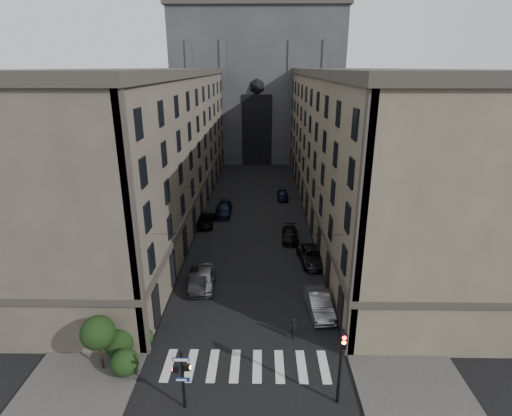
{
  "coord_description": "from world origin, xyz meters",
  "views": [
    {
      "loc": [
        0.98,
        -16.81,
        19.03
      ],
      "look_at": [
        0.56,
        12.19,
        8.77
      ],
      "focal_mm": 28.0,
      "sensor_mm": 36.0,
      "label": 1
    }
  ],
  "objects_px": {
    "pedestrian_signal_left": "(182,375)",
    "car_right_midfar": "(290,235)",
    "car_left_midfar": "(205,221)",
    "pedestrian": "(293,328)",
    "car_right_midnear": "(312,256)",
    "car_left_far": "(223,209)",
    "traffic_light_right": "(341,358)",
    "car_right_far": "(283,195)",
    "gothic_tower": "(258,73)",
    "car_right_near": "(319,303)",
    "car_left_near": "(204,279)",
    "car_left_midnear": "(198,281)"
  },
  "relations": [
    {
      "from": "pedestrian_signal_left",
      "to": "pedestrian",
      "type": "height_order",
      "value": "pedestrian_signal_left"
    },
    {
      "from": "car_right_near",
      "to": "pedestrian_signal_left",
      "type": "bearing_deg",
      "value": -138.78
    },
    {
      "from": "pedestrian_signal_left",
      "to": "car_right_near",
      "type": "relative_size",
      "value": 0.81
    },
    {
      "from": "car_right_midnear",
      "to": "car_left_far",
      "type": "bearing_deg",
      "value": 120.55
    },
    {
      "from": "car_left_far",
      "to": "car_right_near",
      "type": "height_order",
      "value": "car_right_near"
    },
    {
      "from": "gothic_tower",
      "to": "pedestrian",
      "type": "height_order",
      "value": "gothic_tower"
    },
    {
      "from": "car_left_far",
      "to": "gothic_tower",
      "type": "bearing_deg",
      "value": 84.79
    },
    {
      "from": "gothic_tower",
      "to": "car_right_near",
      "type": "bearing_deg",
      "value": -84.86
    },
    {
      "from": "car_left_midnear",
      "to": "car_right_midfar",
      "type": "relative_size",
      "value": 0.99
    },
    {
      "from": "car_right_near",
      "to": "pedestrian",
      "type": "relative_size",
      "value": 2.9
    },
    {
      "from": "pedestrian_signal_left",
      "to": "car_right_midfar",
      "type": "bearing_deg",
      "value": 72.15
    },
    {
      "from": "car_left_far",
      "to": "car_left_midfar",
      "type": "bearing_deg",
      "value": -116.44
    },
    {
      "from": "car_left_near",
      "to": "traffic_light_right",
      "type": "bearing_deg",
      "value": -57.42
    },
    {
      "from": "car_left_near",
      "to": "car_right_near",
      "type": "xyz_separation_m",
      "value": [
        9.92,
        -3.88,
        -0.01
      ]
    },
    {
      "from": "car_right_midnear",
      "to": "car_right_midfar",
      "type": "height_order",
      "value": "car_right_midnear"
    },
    {
      "from": "traffic_light_right",
      "to": "car_right_midfar",
      "type": "xyz_separation_m",
      "value": [
        -1.28,
        23.9,
        -2.63
      ]
    },
    {
      "from": "traffic_light_right",
      "to": "car_right_far",
      "type": "bearing_deg",
      "value": 92.04
    },
    {
      "from": "pedestrian_signal_left",
      "to": "car_left_far",
      "type": "xyz_separation_m",
      "value": [
        -0.69,
        32.7,
        -1.54
      ]
    },
    {
      "from": "car_left_midfar",
      "to": "pedestrian",
      "type": "bearing_deg",
      "value": -69.67
    },
    {
      "from": "pedestrian_signal_left",
      "to": "car_left_far",
      "type": "height_order",
      "value": "pedestrian_signal_left"
    },
    {
      "from": "car_left_midfar",
      "to": "traffic_light_right",
      "type": "bearing_deg",
      "value": -70.36
    },
    {
      "from": "car_left_midfar",
      "to": "car_right_midnear",
      "type": "xyz_separation_m",
      "value": [
        12.4,
        -10.14,
        0.09
      ]
    },
    {
      "from": "traffic_light_right",
      "to": "car_right_far",
      "type": "distance_m",
      "value": 39.35
    },
    {
      "from": "car_left_near",
      "to": "pedestrian",
      "type": "bearing_deg",
      "value": -47.44
    },
    {
      "from": "car_left_midfar",
      "to": "pedestrian",
      "type": "height_order",
      "value": "pedestrian"
    },
    {
      "from": "car_left_midfar",
      "to": "car_right_far",
      "type": "distance_m",
      "value": 15.04
    },
    {
      "from": "car_left_midfar",
      "to": "pedestrian",
      "type": "relative_size",
      "value": 2.76
    },
    {
      "from": "pedestrian_signal_left",
      "to": "traffic_light_right",
      "type": "relative_size",
      "value": 0.77
    },
    {
      "from": "pedestrian_signal_left",
      "to": "car_left_midfar",
      "type": "xyz_separation_m",
      "value": [
        -2.69,
        28.79,
        -1.67
      ]
    },
    {
      "from": "car_right_midnear",
      "to": "pedestrian",
      "type": "xyz_separation_m",
      "value": [
        -2.81,
        -12.15,
        0.11
      ]
    },
    {
      "from": "car_left_near",
      "to": "car_right_midnear",
      "type": "xyz_separation_m",
      "value": [
        10.4,
        4.9,
        -0.07
      ]
    },
    {
      "from": "car_left_near",
      "to": "car_left_midnear",
      "type": "height_order",
      "value": "car_left_near"
    },
    {
      "from": "car_left_midnear",
      "to": "car_left_midfar",
      "type": "relative_size",
      "value": 0.96
    },
    {
      "from": "pedestrian_signal_left",
      "to": "car_right_near",
      "type": "distance_m",
      "value": 13.61
    },
    {
      "from": "pedestrian",
      "to": "gothic_tower",
      "type": "bearing_deg",
      "value": -4.82
    },
    {
      "from": "gothic_tower",
      "to": "pedestrian_signal_left",
      "type": "xyz_separation_m",
      "value": [
        -3.51,
        -73.46,
        -15.48
      ]
    },
    {
      "from": "gothic_tower",
      "to": "car_left_far",
      "type": "distance_m",
      "value": 44.37
    },
    {
      "from": "pedestrian_signal_left",
      "to": "car_right_midnear",
      "type": "relative_size",
      "value": 0.75
    },
    {
      "from": "pedestrian_signal_left",
      "to": "car_right_near",
      "type": "xyz_separation_m",
      "value": [
        9.24,
        9.87,
        -1.51
      ]
    },
    {
      "from": "traffic_light_right",
      "to": "car_right_far",
      "type": "height_order",
      "value": "traffic_light_right"
    },
    {
      "from": "car_right_near",
      "to": "car_right_midfar",
      "type": "distance_m",
      "value": 14.52
    },
    {
      "from": "car_left_near",
      "to": "pedestrian",
      "type": "distance_m",
      "value": 10.5
    },
    {
      "from": "pedestrian_signal_left",
      "to": "car_right_midfar",
      "type": "distance_m",
      "value": 25.6
    },
    {
      "from": "gothic_tower",
      "to": "pedestrian",
      "type": "relative_size",
      "value": 34.09
    },
    {
      "from": "car_left_midnear",
      "to": "pedestrian",
      "type": "distance_m",
      "value": 10.73
    },
    {
      "from": "pedestrian_signal_left",
      "to": "car_left_midnear",
      "type": "distance_m",
      "value": 13.67
    },
    {
      "from": "car_right_midnear",
      "to": "gothic_tower",
      "type": "bearing_deg",
      "value": 90.48
    },
    {
      "from": "car_right_far",
      "to": "pedestrian",
      "type": "relative_size",
      "value": 2.37
    },
    {
      "from": "car_right_midfar",
      "to": "car_right_far",
      "type": "xyz_separation_m",
      "value": [
        -0.12,
        15.34,
        0.03
      ]
    },
    {
      "from": "car_left_near",
      "to": "car_right_near",
      "type": "distance_m",
      "value": 10.66
    }
  ]
}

